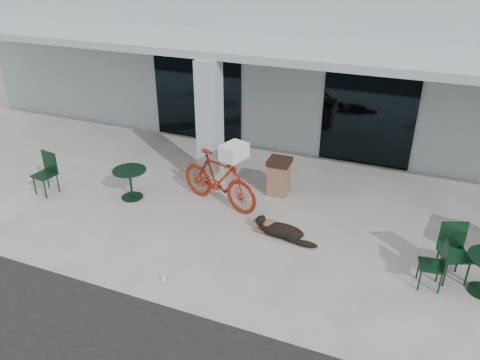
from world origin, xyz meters
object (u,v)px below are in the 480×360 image
at_px(cafe_chair_far_b, 431,265).
at_px(trash_receptacle, 279,176).
at_px(cafe_table_near, 131,184).
at_px(dog, 282,230).
at_px(bicycle, 219,179).
at_px(cafe_chair_far_a, 455,254).
at_px(cafe_chair_near, 44,174).

xyz_separation_m(cafe_chair_far_b, trash_receptacle, (-3.50, 2.26, -0.01)).
bearing_deg(cafe_table_near, dog, -3.83).
bearing_deg(cafe_chair_far_b, dog, -107.05).
xyz_separation_m(cafe_table_near, trash_receptacle, (3.15, 1.53, 0.08)).
relative_size(bicycle, cafe_chair_far_a, 2.00).
height_order(cafe_table_near, cafe_chair_far_b, cafe_chair_far_b).
relative_size(cafe_table_near, cafe_chair_far_a, 0.74).
height_order(cafe_chair_far_b, trash_receptacle, cafe_chair_far_b).
xyz_separation_m(bicycle, trash_receptacle, (1.11, 1.02, -0.19)).
relative_size(bicycle, trash_receptacle, 2.37).
relative_size(bicycle, cafe_table_near, 2.72).
xyz_separation_m(dog, cafe_table_near, (-3.80, 0.25, 0.19)).
distance_m(cafe_chair_far_a, trash_receptacle, 4.31).
bearing_deg(bicycle, cafe_table_near, 120.47).
distance_m(cafe_chair_near, cafe_chair_far_a, 9.03).
distance_m(bicycle, cafe_chair_far_b, 4.78).
bearing_deg(trash_receptacle, bicycle, -137.21).
height_order(cafe_table_near, trash_receptacle, trash_receptacle).
xyz_separation_m(cafe_table_near, cafe_chair_near, (-2.01, -0.59, 0.14)).
height_order(bicycle, cafe_chair_far_a, bicycle).
distance_m(dog, cafe_chair_far_b, 2.91).
bearing_deg(cafe_chair_far_a, cafe_table_near, 154.14).
bearing_deg(cafe_chair_far_a, trash_receptacle, 130.96).
bearing_deg(cafe_table_near, cafe_chair_near, -163.52).
bearing_deg(trash_receptacle, dog, -69.95).
bearing_deg(cafe_chair_far_b, trash_receptacle, -130.38).
bearing_deg(cafe_chair_near, cafe_chair_far_b, 8.12).
distance_m(cafe_chair_near, cafe_chair_far_b, 8.67).
height_order(bicycle, dog, bicycle).
xyz_separation_m(cafe_table_near, cafe_chair_far_b, (6.66, -0.73, 0.09)).
bearing_deg(cafe_chair_far_b, cafe_chair_far_a, 126.90).
xyz_separation_m(bicycle, cafe_chair_far_a, (4.97, -0.88, -0.11)).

